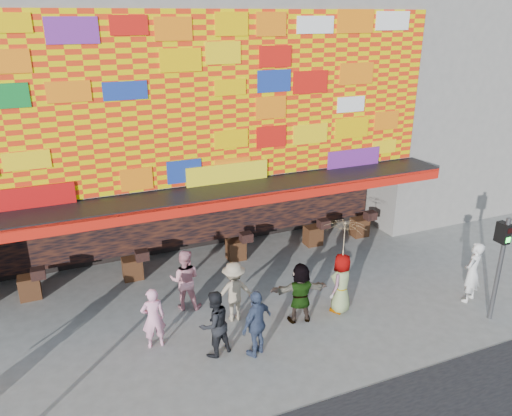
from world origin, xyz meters
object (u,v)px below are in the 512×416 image
at_px(ped_c, 214,324).
at_px(ped_h, 472,272).
at_px(ped_e, 257,323).
at_px(ped_i, 185,280).
at_px(ped_f, 300,293).
at_px(ped_g, 341,283).
at_px(parasol, 344,239).
at_px(ped_d, 234,292).
at_px(signal_right, 501,258).
at_px(ped_b, 153,318).

bearing_deg(ped_c, ped_h, 158.62).
relative_size(ped_e, ped_i, 0.98).
height_order(ped_f, ped_h, ped_h).
relative_size(ped_g, ped_i, 0.97).
relative_size(ped_h, parasol, 0.93).
xyz_separation_m(ped_e, ped_i, (-1.04, 2.73, 0.01)).
bearing_deg(ped_c, ped_d, -145.48).
relative_size(signal_right, ped_b, 1.82).
bearing_deg(ped_e, ped_i, -97.98).
bearing_deg(ped_f, ped_c, 22.10).
bearing_deg(ped_d, ped_f, 161.25).
distance_m(ped_b, ped_f, 3.91).
bearing_deg(ped_d, ped_h, 171.55).
xyz_separation_m(ped_i, parasol, (3.98, -1.84, 1.32)).
bearing_deg(ped_i, signal_right, 175.89).
relative_size(ped_c, ped_i, 0.96).
height_order(ped_b, ped_c, ped_c).
bearing_deg(ped_f, ped_i, -22.81).
relative_size(ped_b, ped_e, 0.93).
distance_m(signal_right, ped_g, 4.23).
height_order(ped_d, ped_g, ped_g).
bearing_deg(ped_g, ped_f, -33.60).
bearing_deg(parasol, ped_h, -15.11).
bearing_deg(ped_b, ped_c, 147.63).
relative_size(ped_d, ped_i, 0.96).
bearing_deg(ped_c, parasol, 169.67).
relative_size(ped_f, ped_g, 0.99).
distance_m(ped_e, ped_g, 3.06).
height_order(ped_b, ped_d, ped_d).
relative_size(signal_right, ped_h, 1.62).
relative_size(ped_h, ped_i, 1.03).
relative_size(signal_right, ped_e, 1.70).
xyz_separation_m(signal_right, ped_h, (0.14, 0.95, -0.94)).
bearing_deg(ped_i, ped_h, -177.72).
bearing_deg(ped_c, ped_i, -105.03).
bearing_deg(ped_i, ped_d, 157.05).
xyz_separation_m(signal_right, ped_i, (-7.59, 3.81, -0.97)).
bearing_deg(ped_e, signal_right, 141.68).
xyz_separation_m(ped_h, ped_i, (-7.73, 2.86, -0.03)).
height_order(ped_c, ped_h, ped_h).
height_order(ped_e, ped_h, ped_h).
bearing_deg(ped_b, signal_right, 166.74).
height_order(signal_right, ped_e, signal_right).
bearing_deg(ped_d, ped_b, 15.30).
height_order(ped_h, parasol, parasol).
distance_m(ped_f, ped_g, 1.29).
bearing_deg(signal_right, ped_g, 151.42).
relative_size(ped_e, parasol, 0.89).
height_order(ped_d, parasol, parasol).
height_order(signal_right, ped_f, signal_right).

